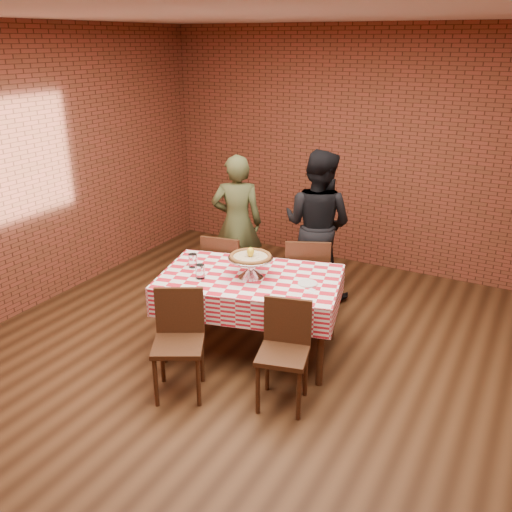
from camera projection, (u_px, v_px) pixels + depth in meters
name	position (u px, v px, depth m)	size (l,w,h in m)	color
ground	(252.00, 379.00, 4.71)	(6.00, 6.00, 0.00)	black
back_wall	(372.00, 152.00, 6.63)	(5.50, 5.50, 0.00)	brown
table	(250.00, 314.00, 5.02)	(1.56, 0.94, 0.75)	#3E1F11
tablecloth	(250.00, 290.00, 4.92)	(1.60, 0.97, 0.27)	red
pizza_stand	(251.00, 267.00, 4.83)	(0.41, 0.41, 0.18)	silver
pizza	(251.00, 257.00, 4.79)	(0.37, 0.37, 0.03)	#C3B589
lemon	(250.00, 252.00, 4.78)	(0.06, 0.06, 0.08)	yellow
water_glass_left	(200.00, 272.00, 4.80)	(0.08, 0.08, 0.13)	white
water_glass_right	(193.00, 261.00, 5.04)	(0.08, 0.08, 0.13)	white
side_plate	(308.00, 283.00, 4.71)	(0.17, 0.17, 0.01)	white
sweetener_packet_a	(308.00, 292.00, 4.55)	(0.05, 0.04, 0.01)	white
sweetener_packet_b	(312.00, 290.00, 4.60)	(0.05, 0.04, 0.01)	white
condiment_caddy	(258.00, 258.00, 5.09)	(0.09, 0.07, 0.13)	silver
chair_near_left	(178.00, 347.00, 4.37)	(0.39, 0.39, 0.87)	#3E1F11
chair_near_right	(283.00, 358.00, 4.24)	(0.38, 0.38, 0.86)	#3E1F11
chair_far_left	(227.00, 272.00, 5.74)	(0.41, 0.41, 0.89)	#3E1F11
chair_far_right	(306.00, 278.00, 5.57)	(0.44, 0.44, 0.92)	#3E1F11
diner_olive	(237.00, 223.00, 6.19)	(0.57, 0.37, 1.56)	#414626
diner_black	(317.00, 225.00, 5.99)	(0.80, 0.63, 1.65)	black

